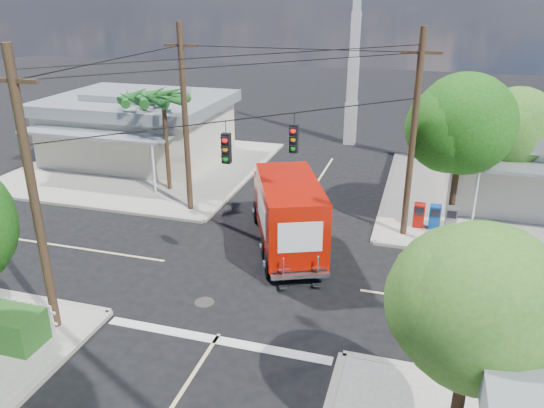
% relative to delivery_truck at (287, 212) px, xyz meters
% --- Properties ---
extents(ground, '(120.00, 120.00, 0.00)m').
position_rel_delivery_truck_xyz_m(ground, '(-0.45, -2.74, -1.62)').
color(ground, black).
rests_on(ground, ground).
extents(sidewalk_ne, '(14.12, 14.12, 0.14)m').
position_rel_delivery_truck_xyz_m(sidewalk_ne, '(10.43, 8.14, -1.55)').
color(sidewalk_ne, gray).
rests_on(sidewalk_ne, ground).
extents(sidewalk_nw, '(14.12, 14.12, 0.14)m').
position_rel_delivery_truck_xyz_m(sidewalk_nw, '(-11.33, 8.14, -1.55)').
color(sidewalk_nw, gray).
rests_on(sidewalk_nw, ground).
extents(road_markings, '(32.00, 32.00, 0.01)m').
position_rel_delivery_truck_xyz_m(road_markings, '(-0.45, -4.21, -1.61)').
color(road_markings, beige).
rests_on(road_markings, ground).
extents(building_nw, '(10.80, 10.20, 4.30)m').
position_rel_delivery_truck_xyz_m(building_nw, '(-12.45, 9.73, 0.60)').
color(building_nw, beige).
rests_on(building_nw, sidewalk_nw).
extents(radio_tower, '(0.80, 0.80, 17.00)m').
position_rel_delivery_truck_xyz_m(radio_tower, '(0.05, 17.26, 4.02)').
color(radio_tower, silver).
rests_on(radio_tower, ground).
extents(tree_ne_front, '(4.21, 4.14, 6.66)m').
position_rel_delivery_truck_xyz_m(tree_ne_front, '(6.76, 4.02, 3.15)').
color(tree_ne_front, '#422D1C').
rests_on(tree_ne_front, sidewalk_ne).
extents(tree_ne_back, '(3.77, 3.66, 5.82)m').
position_rel_delivery_truck_xyz_m(tree_ne_back, '(9.36, 6.22, 2.57)').
color(tree_ne_back, '#422D1C').
rests_on(tree_ne_back, sidewalk_ne).
extents(tree_se, '(3.67, 3.54, 5.62)m').
position_rel_delivery_truck_xyz_m(tree_se, '(6.56, -9.98, 2.42)').
color(tree_se, '#422D1C').
rests_on(tree_se, sidewalk_se).
extents(palm_nw_front, '(3.01, 3.08, 5.59)m').
position_rel_delivery_truck_xyz_m(palm_nw_front, '(-7.95, 4.76, 3.42)').
color(palm_nw_front, '#422D1C').
rests_on(palm_nw_front, sidewalk_nw).
extents(palm_nw_back, '(3.01, 3.08, 5.19)m').
position_rel_delivery_truck_xyz_m(palm_nw_back, '(-9.95, 6.26, 3.05)').
color(palm_nw_back, '#422D1C').
rests_on(palm_nw_back, sidewalk_nw).
extents(utility_poles, '(12.00, 10.68, 9.00)m').
position_rel_delivery_truck_xyz_m(utility_poles, '(-2.04, -1.13, 3.05)').
color(utility_poles, '#473321').
rests_on(utility_poles, ground).
extents(vending_boxes, '(1.90, 0.50, 1.10)m').
position_rel_delivery_truck_xyz_m(vending_boxes, '(6.05, 3.46, -0.93)').
color(vending_boxes, '#A30E07').
rests_on(vending_boxes, sidewalk_ne).
extents(delivery_truck, '(4.85, 7.62, 3.19)m').
position_rel_delivery_truck_xyz_m(delivery_truck, '(0.00, 0.00, 0.00)').
color(delivery_truck, black).
rests_on(delivery_truck, ground).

